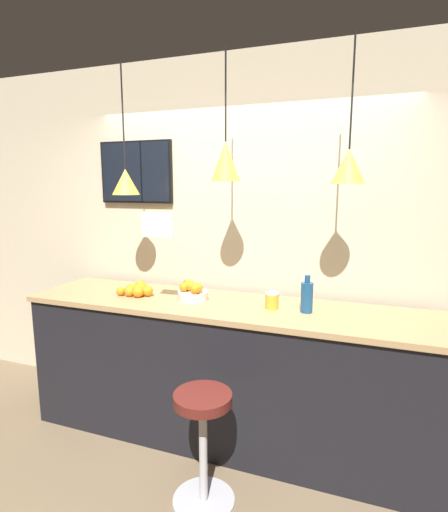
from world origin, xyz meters
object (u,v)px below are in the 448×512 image
(spread_jar, at_px, (272,300))
(bar_stool, at_px, (203,430))
(juice_bottle, at_px, (307,297))
(mounted_tv, at_px, (136,172))
(fruit_bowl, at_px, (192,292))

(spread_jar, bearing_deg, bar_stool, -110.36)
(juice_bottle, bearing_deg, bar_stool, -126.22)
(mounted_tv, bearing_deg, juice_bottle, -14.53)
(bar_stool, bearing_deg, juice_bottle, 53.78)
(fruit_bowl, height_order, juice_bottle, juice_bottle)
(bar_stool, xyz_separation_m, mounted_tv, (-1.06, 1.06, 1.53))
(bar_stool, distance_m, mounted_tv, 2.14)
(juice_bottle, distance_m, mounted_tv, 1.81)
(bar_stool, relative_size, mounted_tv, 1.04)
(bar_stool, xyz_separation_m, juice_bottle, (0.48, 0.66, 0.69))
(spread_jar, bearing_deg, mounted_tv, 162.97)
(bar_stool, bearing_deg, spread_jar, 69.64)
(fruit_bowl, bearing_deg, bar_stool, -61.12)
(mounted_tv, bearing_deg, bar_stool, -44.87)
(juice_bottle, relative_size, spread_jar, 2.22)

